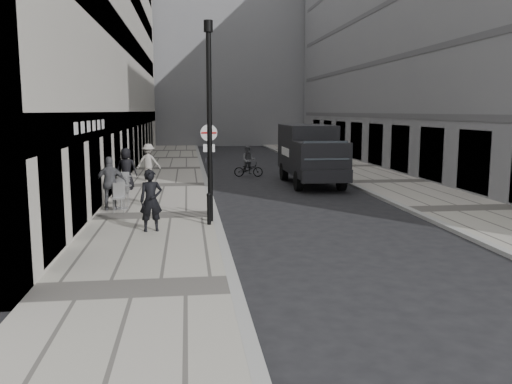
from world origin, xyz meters
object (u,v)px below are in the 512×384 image
walking_man (151,200)px  panel_van (310,151)px  lamppost (209,112)px  cyclist (248,165)px  sign_post (209,157)px

walking_man → panel_van: 12.43m
lamppost → panel_van: lamppost is taller
lamppost → panel_van: bearing=59.6°
panel_van → cyclist: bearing=127.5°
walking_man → sign_post: (1.77, 1.79, 1.11)m
lamppost → panel_van: size_ratio=1.00×
walking_man → panel_van: (7.04, 10.23, 0.61)m
panel_van → walking_man: bearing=-124.2°
panel_van → cyclist: 4.49m
walking_man → panel_van: size_ratio=0.29×
lamppost → cyclist: lamppost is taller
sign_post → cyclist: (2.62, 11.94, -1.47)m
walking_man → lamppost: lamppost is taller
sign_post → lamppost: 1.53m
walking_man → cyclist: walking_man is taller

